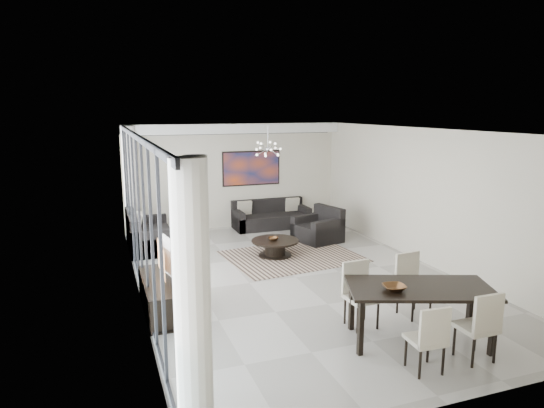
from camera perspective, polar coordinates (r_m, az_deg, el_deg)
name	(u,v)px	position (r m, az deg, el deg)	size (l,w,h in m)	color
room_shell	(318,204)	(9.56, 5.42, -0.04)	(6.00, 9.00, 2.90)	#A8A39B
window_wall	(144,216)	(8.70, -14.77, -1.37)	(0.37, 8.95, 2.90)	silver
soffit	(235,129)	(13.27, -4.34, 8.85)	(5.98, 0.40, 0.26)	white
painting	(251,168)	(13.66, -2.44, 4.22)	(1.68, 0.04, 0.98)	#C6481B
chandelier	(268,149)	(11.67, -0.49, 6.50)	(0.66, 0.66, 0.71)	silver
rug	(292,256)	(11.06, 2.42, -6.16)	(2.87, 2.21, 0.01)	black
coffee_table	(275,247)	(11.05, 0.36, -5.06)	(1.07, 1.07, 0.38)	black
bowl_coffee	(273,239)	(10.96, 0.16, -4.11)	(0.23, 0.23, 0.07)	brown
sofa_main	(271,218)	(13.66, -0.13, -1.69)	(2.11, 0.86, 0.77)	black
loveseat	(148,237)	(11.95, -14.41, -3.72)	(1.00, 1.78, 0.89)	black
armchair	(319,230)	(12.32, 5.52, -3.02)	(1.19, 1.23, 0.85)	black
side_table	(181,220)	(13.11, -10.70, -1.92)	(0.41, 0.41, 0.56)	black
tv_console	(159,296)	(8.32, -13.19, -10.48)	(0.49, 1.74, 0.54)	black
television	(167,261)	(8.10, -12.22, -6.58)	(1.11, 0.15, 0.64)	gray
dining_table	(420,292)	(7.26, 16.99, -9.90)	(2.23, 1.63, 0.83)	black
dining_chair_sw	(430,335)	(6.55, 18.06, -14.48)	(0.45, 0.45, 0.92)	beige
dining_chair_se	(482,322)	(7.04, 23.44, -12.66)	(0.45, 0.45, 0.98)	beige
dining_chair_nw	(359,289)	(7.68, 10.15, -9.81)	(0.48, 0.48, 1.00)	beige
dining_chair_ne	(411,279)	(8.25, 16.02, -8.53)	(0.51, 0.51, 1.01)	beige
bowl_dining	(394,288)	(6.99, 14.18, -9.52)	(0.31, 0.31, 0.08)	brown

